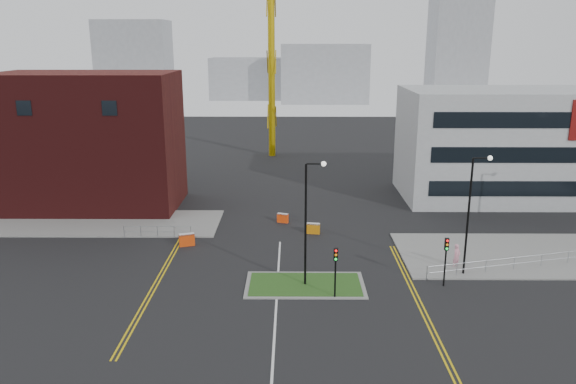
{
  "coord_description": "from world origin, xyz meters",
  "views": [
    {
      "loc": [
        1.03,
        -29.36,
        17.18
      ],
      "look_at": [
        0.71,
        15.36,
        5.0
      ],
      "focal_mm": 35.0,
      "sensor_mm": 36.0,
      "label": 1
    }
  ],
  "objects": [
    {
      "name": "ground",
      "position": [
        0.0,
        0.0,
        0.0
      ],
      "size": [
        200.0,
        200.0,
        0.0
      ],
      "primitive_type": "plane",
      "color": "black",
      "rests_on": "ground"
    },
    {
      "name": "pavement_left",
      "position": [
        -20.0,
        22.0,
        0.06
      ],
      "size": [
        28.0,
        8.0,
        0.12
      ],
      "primitive_type": "cube",
      "color": "slate",
      "rests_on": "ground"
    },
    {
      "name": "pavement_right",
      "position": [
        22.0,
        14.0,
        0.06
      ],
      "size": [
        24.0,
        10.0,
        0.12
      ],
      "primitive_type": "cube",
      "color": "slate",
      "rests_on": "ground"
    },
    {
      "name": "island_kerb",
      "position": [
        2.0,
        8.0,
        0.04
      ],
      "size": [
        8.6,
        4.6,
        0.08
      ],
      "primitive_type": "cube",
      "color": "slate",
      "rests_on": "ground"
    },
    {
      "name": "grass_island",
      "position": [
        2.0,
        8.0,
        0.06
      ],
      "size": [
        8.0,
        4.0,
        0.12
      ],
      "primitive_type": "cube",
      "color": "#234517",
      "rests_on": "ground"
    },
    {
      "name": "brick_building",
      "position": [
        -22.97,
        28.0,
        6.85
      ],
      "size": [
        24.2,
        10.07,
        14.24
      ],
      "color": "#441111",
      "rests_on": "ground"
    },
    {
      "name": "office_block",
      "position": [
        26.01,
        31.97,
        6.0
      ],
      "size": [
        25.0,
        12.2,
        12.0
      ],
      "color": "#A1A3A6",
      "rests_on": "ground"
    },
    {
      "name": "streetlamp_island",
      "position": [
        2.22,
        8.0,
        5.41
      ],
      "size": [
        1.46,
        0.36,
        9.18
      ],
      "color": "black",
      "rests_on": "ground"
    },
    {
      "name": "streetlamp_right_near",
      "position": [
        14.22,
        10.0,
        5.41
      ],
      "size": [
        1.46,
        0.36,
        9.18
      ],
      "color": "black",
      "rests_on": "ground"
    },
    {
      "name": "traffic_light_island",
      "position": [
        4.0,
        5.98,
        2.57
      ],
      "size": [
        0.28,
        0.33,
        3.65
      ],
      "color": "black",
      "rests_on": "ground"
    },
    {
      "name": "traffic_light_right",
      "position": [
        12.0,
        7.98,
        2.57
      ],
      "size": [
        0.28,
        0.33,
        3.65
      ],
      "color": "black",
      "rests_on": "ground"
    },
    {
      "name": "railing_left",
      "position": [
        -11.0,
        18.0,
        0.74
      ],
      "size": [
        6.05,
        0.05,
        1.1
      ],
      "color": "gray",
      "rests_on": "ground"
    },
    {
      "name": "railing_right",
      "position": [
        20.5,
        11.5,
        0.78
      ],
      "size": [
        19.05,
        5.05,
        1.1
      ],
      "color": "gray",
      "rests_on": "ground"
    },
    {
      "name": "centre_line",
      "position": [
        0.0,
        2.0,
        0.01
      ],
      "size": [
        0.15,
        30.0,
        0.01
      ],
      "primitive_type": "cube",
      "color": "silver",
      "rests_on": "ground"
    },
    {
      "name": "yellow_left_a",
      "position": [
        -9.0,
        10.0,
        0.01
      ],
      "size": [
        0.12,
        24.0,
        0.01
      ],
      "primitive_type": "cube",
      "color": "gold",
      "rests_on": "ground"
    },
    {
      "name": "yellow_left_b",
      "position": [
        -8.7,
        10.0,
        0.01
      ],
      "size": [
        0.12,
        24.0,
        0.01
      ],
      "primitive_type": "cube",
      "color": "gold",
      "rests_on": "ground"
    },
    {
      "name": "yellow_right_a",
      "position": [
        9.5,
        6.0,
        0.01
      ],
      "size": [
        0.12,
        20.0,
        0.01
      ],
      "primitive_type": "cube",
      "color": "gold",
      "rests_on": "ground"
    },
    {
      "name": "yellow_right_b",
      "position": [
        9.8,
        6.0,
        0.01
      ],
      "size": [
        0.12,
        20.0,
        0.01
      ],
      "primitive_type": "cube",
      "color": "gold",
      "rests_on": "ground"
    },
    {
      "name": "skyline_a",
      "position": [
        -40.0,
        120.0,
        11.0
      ],
      "size": [
        18.0,
        12.0,
        22.0
      ],
      "primitive_type": "cube",
      "color": "gray",
      "rests_on": "ground"
    },
    {
      "name": "skyline_b",
      "position": [
        10.0,
        130.0,
        8.0
      ],
      "size": [
        24.0,
        12.0,
        16.0
      ],
      "primitive_type": "cube",
      "color": "gray",
      "rests_on": "ground"
    },
    {
      "name": "skyline_c",
      "position": [
        45.0,
        125.0,
        14.0
      ],
      "size": [
        14.0,
        12.0,
        28.0
      ],
      "primitive_type": "cube",
      "color": "gray",
      "rests_on": "ground"
    },
    {
      "name": "skyline_d",
      "position": [
        -8.0,
        140.0,
        6.0
      ],
      "size": [
        30.0,
        12.0,
        12.0
      ],
      "primitive_type": "cube",
      "color": "gray",
      "rests_on": "ground"
    },
    {
      "name": "pedestrian",
      "position": [
        13.83,
        11.36,
        0.97
      ],
      "size": [
        0.84,
        0.79,
        1.93
      ],
      "primitive_type": "imported",
      "rotation": [
        0.0,
        0.0,
        0.63
      ],
      "color": "pink",
      "rests_on": "ground"
    },
    {
      "name": "barrier_left",
      "position": [
        -8.0,
        16.0,
        0.6
      ],
      "size": [
        1.38,
        0.82,
        1.1
      ],
      "color": "#DC3F0C",
      "rests_on": "ground"
    },
    {
      "name": "barrier_mid",
      "position": [
        3.0,
        19.23,
        0.54
      ],
      "size": [
        1.23,
        0.58,
        0.99
      ],
      "color": "orange",
      "rests_on": "ground"
    },
    {
      "name": "barrier_right",
      "position": [
        0.15,
        22.44,
        0.49
      ],
      "size": [
        1.13,
        0.7,
        0.9
      ],
      "color": "#FF450E",
      "rests_on": "ground"
    }
  ]
}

